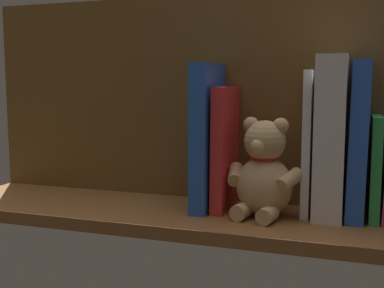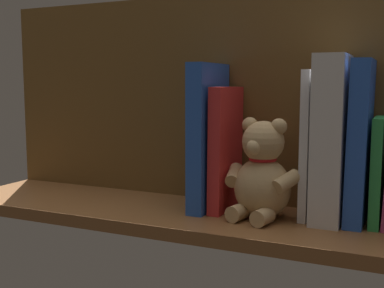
{
  "view_description": "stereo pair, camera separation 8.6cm",
  "coord_description": "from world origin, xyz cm",
  "views": [
    {
      "loc": [
        -27.58,
        80.54,
        22.24
      ],
      "look_at": [
        0.0,
        0.0,
        11.8
      ],
      "focal_mm": 45.59,
      "sensor_mm": 36.0,
      "label": 1
    },
    {
      "loc": [
        -35.54,
        77.36,
        22.24
      ],
      "look_at": [
        0.0,
        0.0,
        11.8
      ],
      "focal_mm": 45.59,
      "sensor_mm": 36.0,
      "label": 2
    }
  ],
  "objects": [
    {
      "name": "book_3",
      "position": [
        -30.55,
        -3.89,
        8.58
      ],
      "size": [
        1.62,
        9.46,
        17.15
      ],
      "primitive_type": "cube",
      "color": "green",
      "rests_on": "ground_plane"
    },
    {
      "name": "ground_plane",
      "position": [
        0.0,
        0.0,
        -1.1
      ],
      "size": [
        93.6,
        24.04,
        2.2
      ],
      "primitive_type": "cube",
      "color": "brown"
    },
    {
      "name": "dictionary_thick_white",
      "position": [
        -23.35,
        -2.89,
        13.47
      ],
      "size": [
        4.78,
        11.25,
        26.94
      ],
      "primitive_type": "cube",
      "color": "silver",
      "rests_on": "ground_plane"
    },
    {
      "name": "book_7",
      "position": [
        -2.21,
        -2.14,
        12.95
      ],
      "size": [
        2.92,
        12.96,
        25.9
      ],
      "primitive_type": "cube",
      "color": "blue",
      "rests_on": "ground_plane"
    },
    {
      "name": "book_6",
      "position": [
        -5.33,
        -2.77,
        10.91
      ],
      "size": [
        2.39,
        11.69,
        21.83
      ],
      "primitive_type": "cube",
      "rotation": [
        0.0,
        -0.01,
        0.0
      ],
      "color": "red",
      "rests_on": "ground_plane"
    },
    {
      "name": "book_5",
      "position": [
        -19.72,
        -3.83,
        12.29
      ],
      "size": [
        1.35,
        9.59,
        24.57
      ],
      "primitive_type": "cube",
      "color": "silver",
      "rests_on": "ground_plane"
    },
    {
      "name": "shelf_back_panel",
      "position": [
        0.0,
        -9.77,
        19.55
      ],
      "size": [
        93.6,
        1.5,
        39.09
      ],
      "primitive_type": "cube",
      "color": "brown",
      "rests_on": "ground_plane"
    },
    {
      "name": "book_4",
      "position": [
        -27.74,
        -3.37,
        13.07
      ],
      "size": [
        3.27,
        10.5,
        26.19
      ],
      "primitive_type": "cube",
      "rotation": [
        0.0,
        -0.01,
        0.0
      ],
      "color": "blue",
      "rests_on": "ground_plane"
    },
    {
      "name": "teddy_bear",
      "position": [
        -12.87,
        -0.08,
        7.38
      ],
      "size": [
        13.36,
        12.01,
        16.78
      ],
      "rotation": [
        0.0,
        0.0,
        -0.2
      ],
      "color": "tan",
      "rests_on": "ground_plane"
    }
  ]
}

